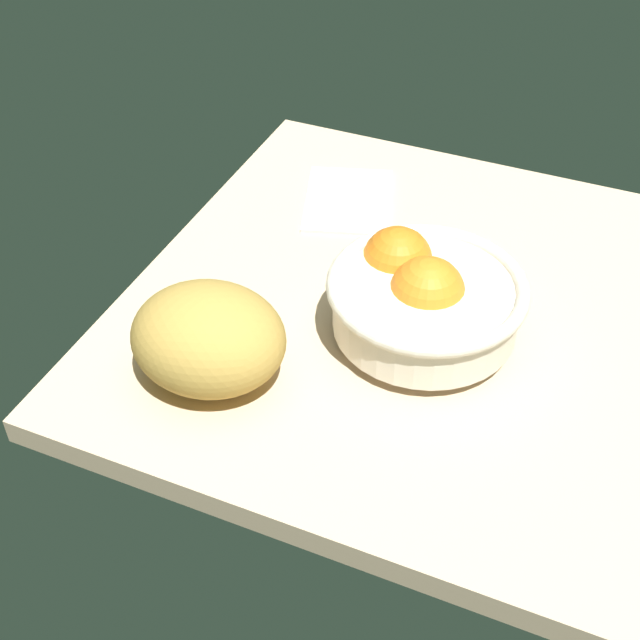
# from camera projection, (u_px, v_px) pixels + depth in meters

# --- Properties ---
(ground_plane) EXTENTS (0.68, 0.64, 0.03)m
(ground_plane) POSITION_uv_depth(u_px,v_px,m) (413.00, 312.00, 1.03)
(ground_plane) COLOR #D4B490
(fruit_bowl) EXTENTS (0.22, 0.22, 0.10)m
(fruit_bowl) POSITION_uv_depth(u_px,v_px,m) (424.00, 296.00, 0.94)
(fruit_bowl) COLOR silver
(fruit_bowl) RESTS_ON ground
(bread_loaf) EXTENTS (0.15, 0.17, 0.10)m
(bread_loaf) POSITION_uv_depth(u_px,v_px,m) (208.00, 338.00, 0.89)
(bread_loaf) COLOR #B79040
(bread_loaf) RESTS_ON ground
(napkin_folded) EXTENTS (0.18, 0.16, 0.01)m
(napkin_folded) POSITION_uv_depth(u_px,v_px,m) (348.00, 199.00, 1.17)
(napkin_folded) COLOR silver
(napkin_folded) RESTS_ON ground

